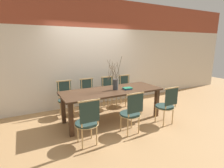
{
  "coord_description": "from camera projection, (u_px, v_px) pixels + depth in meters",
  "views": [
    {
      "loc": [
        -1.91,
        -3.67,
        1.86
      ],
      "look_at": [
        0.0,
        0.0,
        0.92
      ],
      "focal_mm": 28.0,
      "sensor_mm": 36.0,
      "label": 1
    }
  ],
  "objects": [
    {
      "name": "ground_plane",
      "position": [
        112.0,
        119.0,
        4.45
      ],
      "size": [
        16.0,
        16.0,
        0.0
      ],
      "primitive_type": "plane",
      "color": "#A87F51"
    },
    {
      "name": "chair_far_left",
      "position": [
        89.0,
        94.0,
        4.91
      ],
      "size": [
        0.45,
        0.45,
        0.92
      ],
      "rotation": [
        0.0,
        0.0,
        3.14
      ],
      "color": "#233833",
      "rests_on": "ground_plane"
    },
    {
      "name": "book_stack",
      "position": [
        127.0,
        88.0,
        4.34
      ],
      "size": [
        0.23,
        0.19,
        0.04
      ],
      "color": "#234C8C",
      "rests_on": "dining_table"
    },
    {
      "name": "chair_near_left",
      "position": [
        131.0,
        112.0,
        3.64
      ],
      "size": [
        0.45,
        0.45,
        0.92
      ],
      "color": "#233833",
      "rests_on": "ground_plane"
    },
    {
      "name": "wall_rear",
      "position": [
        91.0,
        53.0,
        5.28
      ],
      "size": [
        12.0,
        0.06,
        3.2
      ],
      "color": "beige",
      "rests_on": "ground_plane"
    },
    {
      "name": "dining_table",
      "position": [
        112.0,
        94.0,
        4.3
      ],
      "size": [
        2.47,
        0.93,
        0.77
      ],
      "color": "#422B1C",
      "rests_on": "ground_plane"
    },
    {
      "name": "chair_far_leftend",
      "position": [
        66.0,
        97.0,
        4.62
      ],
      "size": [
        0.45,
        0.45,
        0.92
      ],
      "rotation": [
        0.0,
        0.0,
        3.14
      ],
      "color": "#233833",
      "rests_on": "ground_plane"
    },
    {
      "name": "chair_far_center",
      "position": [
        109.0,
        92.0,
        5.21
      ],
      "size": [
        0.45,
        0.45,
        0.92
      ],
      "rotation": [
        0.0,
        0.0,
        3.14
      ],
      "color": "#233833",
      "rests_on": "ground_plane"
    },
    {
      "name": "chair_near_center",
      "position": [
        166.0,
        104.0,
        4.08
      ],
      "size": [
        0.45,
        0.45,
        0.92
      ],
      "color": "#233833",
      "rests_on": "ground_plane"
    },
    {
      "name": "chair_near_leftend",
      "position": [
        87.0,
        121.0,
        3.21
      ],
      "size": [
        0.45,
        0.45,
        0.92
      ],
      "color": "#233833",
      "rests_on": "ground_plane"
    },
    {
      "name": "chair_far_right",
      "position": [
        126.0,
        89.0,
        5.47
      ],
      "size": [
        0.45,
        0.45,
        0.92
      ],
      "rotation": [
        0.0,
        0.0,
        3.14
      ],
      "color": "#233833",
      "rests_on": "ground_plane"
    },
    {
      "name": "vase_centerpiece",
      "position": [
        115.0,
        84.0,
        4.27
      ],
      "size": [
        0.36,
        0.42,
        0.82
      ],
      "color": "#33383D",
      "rests_on": "dining_table"
    }
  ]
}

